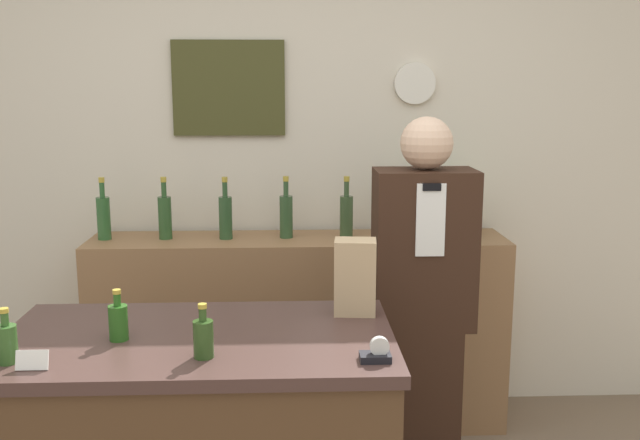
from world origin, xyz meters
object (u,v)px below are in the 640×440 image
potted_plant (450,201)px  paper_bag (355,277)px  shopkeeper (422,312)px  tape_dispenser (377,353)px

potted_plant → paper_bag: bearing=-118.0°
shopkeeper → tape_dispenser: shopkeeper is taller
paper_bag → shopkeeper: bearing=52.0°
potted_plant → shopkeeper: bearing=-110.9°
shopkeeper → potted_plant: size_ratio=4.76×
shopkeeper → tape_dispenser: size_ratio=17.62×
shopkeeper → tape_dispenser: bearing=-109.0°
potted_plant → tape_dispenser: 1.61m
shopkeeper → paper_bag: bearing=-128.0°
paper_bag → tape_dispenser: paper_bag is taller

